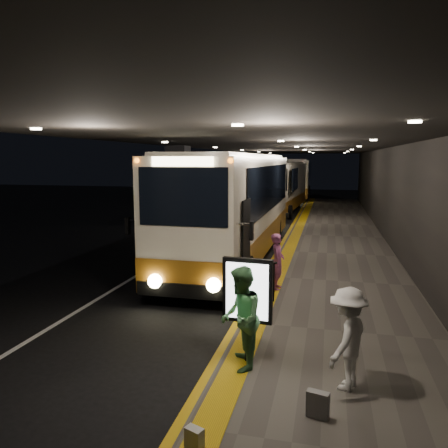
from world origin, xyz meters
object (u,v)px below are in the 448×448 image
at_px(coach_main, 236,211).
at_px(coach_third, 296,180).
at_px(passenger_boarding, 277,261).
at_px(stanchion_post, 274,282).
at_px(info_sign, 247,292).
at_px(passenger_waiting_white, 347,338).
at_px(bag_polka, 318,404).
at_px(coach_second, 280,189).
at_px(passenger_waiting_green, 241,318).
at_px(bag_plain, 194,439).

height_order(coach_main, coach_third, coach_main).
xyz_separation_m(passenger_boarding, stanchion_post, (0.04, -1.18, -0.29)).
distance_m(coach_third, stanchion_post, 34.13).
relative_size(passenger_boarding, info_sign, 0.83).
bearing_deg(info_sign, coach_third, 97.06).
height_order(coach_third, passenger_waiting_white, coach_third).
relative_size(passenger_waiting_white, bag_polka, 4.35).
relative_size(coach_second, bag_polka, 29.39).
xyz_separation_m(coach_third, stanchion_post, (1.99, -34.05, -1.13)).
xyz_separation_m(coach_second, passenger_waiting_white, (3.83, -24.75, -0.71)).
bearing_deg(passenger_waiting_green, info_sign, 154.84).
bearing_deg(coach_third, bag_polka, -87.53).
xyz_separation_m(passenger_waiting_green, bag_plain, (-0.14, -2.34, -0.78)).
bearing_deg(bag_polka, stanchion_post, 104.28).
bearing_deg(coach_main, info_sign, -76.39).
bearing_deg(bag_polka, coach_main, 108.38).
relative_size(passenger_boarding, bag_polka, 4.18).
relative_size(coach_third, bag_polka, 31.12).
height_order(passenger_boarding, bag_polka, passenger_boarding).
xyz_separation_m(coach_third, passenger_waiting_white, (3.69, -38.12, -0.82)).
bearing_deg(passenger_waiting_white, stanchion_post, -134.15).
distance_m(coach_main, coach_third, 28.76).
relative_size(coach_third, passenger_waiting_white, 7.16).
height_order(passenger_waiting_green, info_sign, info_sign).
relative_size(passenger_waiting_white, info_sign, 0.86).
bearing_deg(stanchion_post, coach_main, 112.10).
bearing_deg(info_sign, bag_plain, -90.27).
distance_m(coach_third, passenger_waiting_green, 37.91).
bearing_deg(passenger_boarding, coach_third, 2.91).
xyz_separation_m(passenger_waiting_green, passenger_waiting_white, (1.82, -0.26, -0.08)).
height_order(coach_third, stanchion_post, coach_third).
relative_size(coach_main, passenger_waiting_green, 6.83).
bearing_deg(bag_polka, passenger_waiting_white, 66.19).
bearing_deg(info_sign, passenger_waiting_green, -98.98).
xyz_separation_m(coach_second, info_sign, (2.08, -24.21, -0.23)).
xyz_separation_m(coach_second, stanchion_post, (2.12, -20.69, -1.03)).
relative_size(coach_third, passenger_boarding, 7.45).
xyz_separation_m(coach_main, info_sign, (2.10, -8.82, -0.42)).
relative_size(passenger_waiting_green, stanchion_post, 1.76).
bearing_deg(coach_third, passenger_waiting_green, -89.48).
bearing_deg(coach_third, coach_main, -92.63).
relative_size(passenger_boarding, passenger_waiting_green, 0.87).
relative_size(coach_main, coach_third, 1.05).
bearing_deg(info_sign, coach_second, 99.00).
bearing_deg(passenger_boarding, passenger_waiting_white, -162.07).
bearing_deg(coach_third, passenger_boarding, -88.92).
bearing_deg(coach_main, passenger_waiting_green, -77.17).
xyz_separation_m(coach_main, coach_second, (0.02, 15.39, -0.19)).
bearing_deg(stanchion_post, coach_third, 93.34).
relative_size(passenger_boarding, stanchion_post, 1.54).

